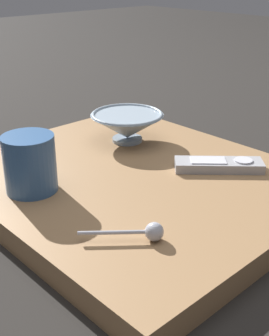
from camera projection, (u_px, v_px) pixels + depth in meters
name	position (u px, v px, depth m)	size (l,w,h in m)	color
ground_plane	(132.00, 192.00, 0.89)	(6.00, 6.00, 0.00)	black
table	(132.00, 182.00, 0.88)	(0.55, 0.64, 0.04)	#936D47
cereal_bowl	(127.00, 125.00, 1.01)	(0.16, 0.16, 0.07)	#8C9EAD
coffee_mug	(30.00, 164.00, 0.78)	(0.09, 0.09, 0.10)	#33598C
teaspoon	(148.00, 232.00, 0.65)	(0.10, 0.09, 0.03)	#A3A5B2
tv_remote_near	(219.00, 165.00, 0.88)	(0.15, 0.15, 0.02)	#9E9EA3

